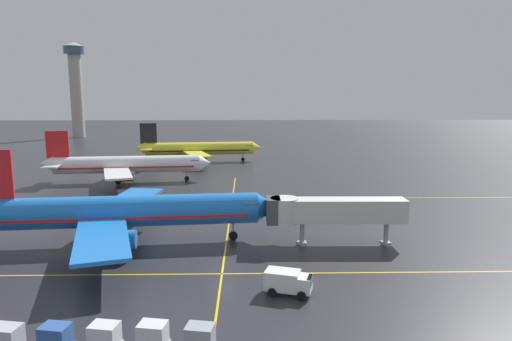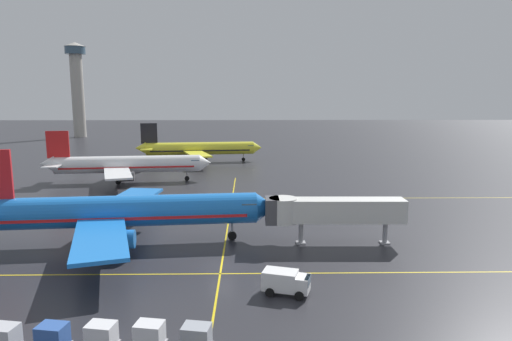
% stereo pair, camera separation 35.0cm
% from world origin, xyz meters
% --- Properties ---
extents(ground_plane, '(600.00, 600.00, 0.00)m').
position_xyz_m(ground_plane, '(0.00, 0.00, 0.00)').
color(ground_plane, '#28282D').
extents(airliner_front_gate, '(37.00, 31.77, 11.50)m').
position_xyz_m(airliner_front_gate, '(-12.32, 7.41, 3.93)').
color(airliner_front_gate, blue).
rests_on(airliner_front_gate, ground).
extents(airliner_second_row, '(34.39, 29.48, 10.69)m').
position_xyz_m(airliner_second_row, '(-22.25, 46.77, 3.65)').
color(airliner_second_row, white).
rests_on(airliner_second_row, ground).
extents(airliner_third_row, '(33.95, 29.09, 10.55)m').
position_xyz_m(airliner_third_row, '(-10.57, 75.56, 3.60)').
color(airliner_third_row, yellow).
rests_on(airliner_third_row, ground).
extents(taxiway_markings, '(153.02, 72.97, 0.01)m').
position_xyz_m(taxiway_markings, '(0.00, 14.58, 0.00)').
color(taxiway_markings, yellow).
rests_on(taxiway_markings, ground).
extents(service_truck_red_van, '(4.46, 3.09, 2.10)m').
position_xyz_m(service_truck_red_van, '(6.16, -6.69, 1.18)').
color(service_truck_red_van, white).
rests_on(service_truck_red_van, ground).
extents(baggage_cart_row_leftmost, '(2.85, 2.00, 1.86)m').
position_xyz_m(baggage_cart_row_leftmost, '(-14.02, -15.42, 1.00)').
color(baggage_cart_row_leftmost, '#99999E').
rests_on(baggage_cart_row_leftmost, ground).
extents(baggage_cart_row_second, '(2.85, 2.00, 1.86)m').
position_xyz_m(baggage_cart_row_second, '(-10.71, -15.36, 1.00)').
color(baggage_cart_row_second, '#99999E').
rests_on(baggage_cart_row_second, ground).
extents(baggage_cart_row_middle, '(2.85, 2.00, 1.86)m').
position_xyz_m(baggage_cart_row_middle, '(-7.39, -15.26, 1.00)').
color(baggage_cart_row_middle, '#99999E').
rests_on(baggage_cart_row_middle, ground).
extents(baggage_cart_row_fourth, '(2.85, 2.00, 1.86)m').
position_xyz_m(baggage_cart_row_fourth, '(-4.08, -15.22, 1.00)').
color(baggage_cart_row_fourth, '#99999E').
rests_on(baggage_cart_row_fourth, ground).
extents(baggage_cart_row_fifth, '(2.85, 2.00, 1.86)m').
position_xyz_m(baggage_cart_row_fifth, '(-0.77, -15.61, 1.00)').
color(baggage_cart_row_fifth, '#99999E').
rests_on(baggage_cart_row_fifth, ground).
extents(jet_bridge, '(16.48, 3.38, 5.58)m').
position_xyz_m(jet_bridge, '(11.75, 7.07, 4.05)').
color(jet_bridge, silver).
rests_on(jet_bridge, ground).
extents(control_tower, '(8.82, 8.82, 40.45)m').
position_xyz_m(control_tower, '(-71.04, 153.04, 23.33)').
color(control_tower, '#ADA89E').
rests_on(control_tower, ground).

